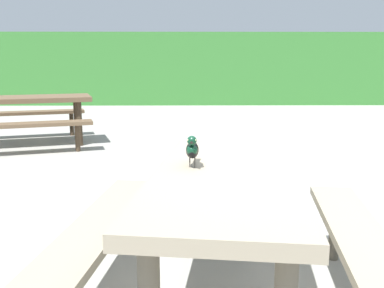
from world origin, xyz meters
The scene contains 5 objects.
ground_plane centered at (0.00, 0.00, 0.00)m, with size 60.00×60.00×0.00m, color #A3A099.
hedge_wall centered at (0.00, 10.79, 0.98)m, with size 28.00×1.67×1.97m, color #387A33.
picnic_table_foreground centered at (-0.38, -0.28, 0.56)m, with size 1.89×1.92×0.74m.
bird_grackle centered at (-0.56, -0.16, 0.84)m, with size 0.08×0.29×0.18m.
picnic_table_mid_left centered at (-2.96, 4.31, 0.56)m, with size 2.13×2.11×0.74m.
Camera 1 is at (-0.59, -2.61, 1.34)m, focal length 42.96 mm.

